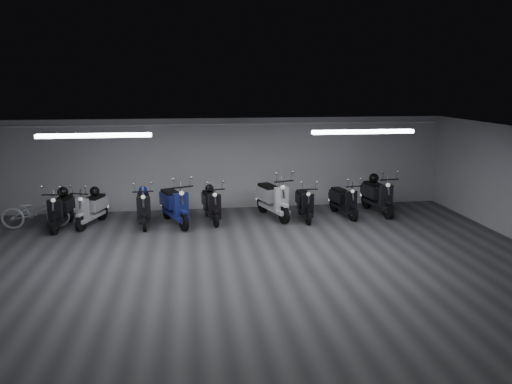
{
  "coord_description": "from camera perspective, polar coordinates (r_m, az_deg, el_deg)",
  "views": [
    {
      "loc": [
        -1.0,
        -9.89,
        3.86
      ],
      "look_at": [
        0.71,
        2.5,
        1.05
      ],
      "focal_mm": 34.39,
      "sensor_mm": 36.0,
      "label": 1
    }
  ],
  "objects": [
    {
      "name": "scooter_7",
      "position": [
        14.03,
        5.68,
        -0.74
      ],
      "size": [
        0.6,
        1.68,
        1.24
      ],
      "primitive_type": null,
      "rotation": [
        0.0,
        0.0,
        -0.03
      ],
      "color": "black",
      "rests_on": "floor"
    },
    {
      "name": "ceiling",
      "position": [
        9.99,
        -2.09,
        6.59
      ],
      "size": [
        14.0,
        10.0,
        0.01
      ],
      "primitive_type": "cube",
      "color": "gray",
      "rests_on": "ground"
    },
    {
      "name": "floor",
      "position": [
        10.66,
        -1.97,
        -8.6
      ],
      "size": [
        14.0,
        10.0,
        0.01
      ],
      "primitive_type": "cube",
      "color": "#3A3A3D",
      "rests_on": "ground"
    },
    {
      "name": "helmet_0",
      "position": [
        15.19,
        13.55,
        1.58
      ],
      "size": [
        0.29,
        0.29,
        0.29
      ],
      "primitive_type": "sphere",
      "color": "black",
      "rests_on": "scooter_9"
    },
    {
      "name": "scooter_8",
      "position": [
        14.52,
        10.18,
        -0.42
      ],
      "size": [
        0.88,
        1.75,
        1.25
      ],
      "primitive_type": null,
      "rotation": [
        0.0,
        0.0,
        0.2
      ],
      "color": "black",
      "rests_on": "floor"
    },
    {
      "name": "bicycle",
      "position": [
        14.42,
        -24.33,
        -1.7
      ],
      "size": [
        1.76,
        0.67,
        1.13
      ],
      "primitive_type": "imported",
      "rotation": [
        0.0,
        0.0,
        1.61
      ],
      "color": "silver",
      "rests_on": "floor"
    },
    {
      "name": "helmet_2",
      "position": [
        13.98,
        -5.45,
        0.45
      ],
      "size": [
        0.23,
        0.23,
        0.23
      ],
      "primitive_type": "sphere",
      "color": "black",
      "rests_on": "scooter_5"
    },
    {
      "name": "scooter_9",
      "position": [
        15.03,
        13.98,
        0.21
      ],
      "size": [
        0.89,
        1.99,
        1.43
      ],
      "primitive_type": null,
      "rotation": [
        0.0,
        0.0,
        0.14
      ],
      "color": "black",
      "rests_on": "floor"
    },
    {
      "name": "scooter_0",
      "position": [
        14.11,
        -21.76,
        -1.38
      ],
      "size": [
        0.75,
        1.81,
        1.31
      ],
      "primitive_type": null,
      "rotation": [
        0.0,
        0.0,
        -0.09
      ],
      "color": "black",
      "rests_on": "floor"
    },
    {
      "name": "fluor_strip_left",
      "position": [
        11.13,
        -18.29,
        6.25
      ],
      "size": [
        2.4,
        0.18,
        0.08
      ],
      "primitive_type": "cube",
      "color": "white",
      "rests_on": "ceiling"
    },
    {
      "name": "scooter_2",
      "position": [
        14.11,
        -18.65,
        -1.25
      ],
      "size": [
        1.09,
        1.78,
        1.26
      ],
      "primitive_type": null,
      "rotation": [
        0.0,
        0.0,
        -0.34
      ],
      "color": "silver",
      "rests_on": "floor"
    },
    {
      "name": "scooter_4",
      "position": [
        13.6,
        -9.47,
        -0.8
      ],
      "size": [
        1.34,
        2.07,
        1.47
      ],
      "primitive_type": null,
      "rotation": [
        0.0,
        0.0,
        0.38
      ],
      "color": "navy",
      "rests_on": "floor"
    },
    {
      "name": "scooter_6",
      "position": [
        14.1,
        1.99,
        -0.1
      ],
      "size": [
        1.25,
        2.11,
        1.49
      ],
      "primitive_type": null,
      "rotation": [
        0.0,
        0.0,
        0.31
      ],
      "color": "silver",
      "rests_on": "floor"
    },
    {
      "name": "helmet_4",
      "position": [
        14.27,
        -21.55,
        0.03
      ],
      "size": [
        0.29,
        0.29,
        0.29
      ],
      "primitive_type": "sphere",
      "color": "black",
      "rests_on": "scooter_0"
    },
    {
      "name": "fluor_strip_right",
      "position": [
        11.65,
        12.34,
        6.86
      ],
      "size": [
        2.4,
        0.18,
        0.08
      ],
      "primitive_type": "cube",
      "color": "white",
      "rests_on": "ceiling"
    },
    {
      "name": "back_wall",
      "position": [
        15.13,
        -3.97,
        3.28
      ],
      "size": [
        14.0,
        0.01,
        2.8
      ],
      "primitive_type": "cube",
      "color": "#AFAFB2",
      "rests_on": "ground"
    },
    {
      "name": "conduit",
      "position": [
        14.89,
        -4.02,
        7.86
      ],
      "size": [
        13.6,
        0.05,
        0.05
      ],
      "primitive_type": "cylinder",
      "rotation": [
        0.0,
        1.57,
        0.0
      ],
      "color": "white",
      "rests_on": "back_wall"
    },
    {
      "name": "helmet_1",
      "position": [
        13.92,
        -13.03,
        0.22
      ],
      "size": [
        0.23,
        0.23,
        0.23
      ],
      "primitive_type": "sphere",
      "color": "#0C1186",
      "rests_on": "scooter_3"
    },
    {
      "name": "scooter_5",
      "position": [
        13.81,
        -5.23,
        -0.85
      ],
      "size": [
        0.84,
        1.8,
        1.29
      ],
      "primitive_type": null,
      "rotation": [
        0.0,
        0.0,
        0.15
      ],
      "color": "black",
      "rests_on": "floor"
    },
    {
      "name": "scooter_3",
      "position": [
        13.74,
        -12.96,
        -1.1
      ],
      "size": [
        0.76,
        1.84,
        1.33
      ],
      "primitive_type": null,
      "rotation": [
        0.0,
        0.0,
        0.09
      ],
      "color": "black",
      "rests_on": "floor"
    },
    {
      "name": "helmet_3",
      "position": [
        14.25,
        -18.26,
        0.09
      ],
      "size": [
        0.27,
        0.27,
        0.27
      ],
      "primitive_type": "sphere",
      "color": "black",
      "rests_on": "scooter_2"
    },
    {
      "name": "front_wall",
      "position": [
        5.56,
        3.41,
        -13.65
      ],
      "size": [
        14.0,
        0.01,
        2.8
      ],
      "primitive_type": "cube",
      "color": "#AFAFB2",
      "rests_on": "ground"
    }
  ]
}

